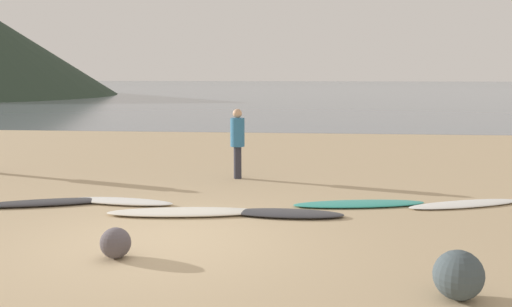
% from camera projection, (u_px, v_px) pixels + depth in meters
% --- Properties ---
extents(ground_plane, '(120.00, 120.00, 0.20)m').
position_uv_depth(ground_plane, '(243.00, 150.00, 18.00)').
color(ground_plane, tan).
rests_on(ground_plane, ground).
extents(ocean_water, '(140.00, 100.00, 0.01)m').
position_uv_depth(ocean_water, '(293.00, 89.00, 71.24)').
color(ocean_water, slate).
rests_on(ocean_water, ground).
extents(surfboard_2, '(2.51, 1.24, 0.09)m').
position_uv_depth(surfboard_2, '(47.00, 202.00, 10.25)').
color(surfboard_2, '#333338').
rests_on(surfboard_2, ground).
extents(surfboard_3, '(2.01, 0.71, 0.09)m').
position_uv_depth(surfboard_3, '(122.00, 201.00, 10.34)').
color(surfboard_3, white).
rests_on(surfboard_3, ground).
extents(surfboard_4, '(2.67, 0.94, 0.09)m').
position_uv_depth(surfboard_4, '(185.00, 212.00, 9.56)').
color(surfboard_4, silver).
rests_on(surfboard_4, ground).
extents(surfboard_5, '(1.94, 0.63, 0.09)m').
position_uv_depth(surfboard_5, '(286.00, 213.00, 9.48)').
color(surfboard_5, '#333338').
rests_on(surfboard_5, ground).
extents(surfboard_6, '(2.47, 1.00, 0.07)m').
position_uv_depth(surfboard_6, '(359.00, 204.00, 10.20)').
color(surfboard_6, teal).
rests_on(surfboard_6, ground).
extents(surfboard_7, '(2.28, 1.28, 0.06)m').
position_uv_depth(surfboard_7, '(465.00, 204.00, 10.20)').
color(surfboard_7, white).
rests_on(surfboard_7, ground).
extents(person_1, '(0.32, 0.32, 1.57)m').
position_uv_depth(person_1, '(237.00, 138.00, 12.62)').
color(person_1, '#2D2D38').
rests_on(person_1, ground).
extents(beach_rock_near, '(0.40, 0.40, 0.40)m').
position_uv_depth(beach_rock_near, '(116.00, 243.00, 7.34)').
color(beach_rock_near, '#544C51').
rests_on(beach_rock_near, ground).
extents(beach_rock_far, '(0.53, 0.53, 0.53)m').
position_uv_depth(beach_rock_far, '(458.00, 275.00, 6.01)').
color(beach_rock_far, '#404C51').
rests_on(beach_rock_far, ground).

